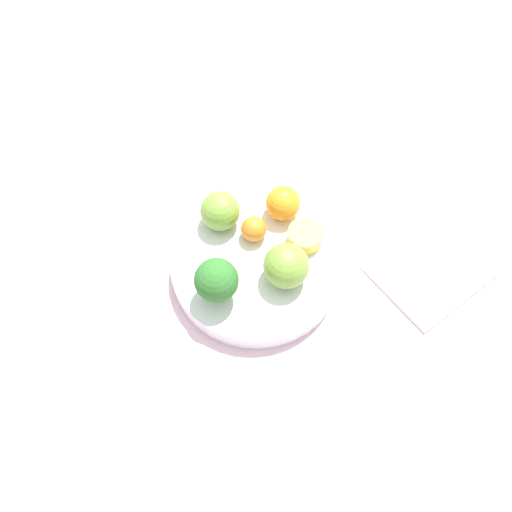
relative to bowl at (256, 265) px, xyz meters
name	(u,v)px	position (x,y,z in m)	size (l,w,h in m)	color
ground_plane	(256,277)	(0.00, 0.00, -0.04)	(6.00, 6.00, 0.00)	gray
table_surface	(256,274)	(0.00, 0.00, -0.03)	(1.20, 1.20, 0.02)	silver
bowl	(256,265)	(0.00, 0.00, 0.00)	(0.23, 0.23, 0.03)	white
broccoli	(214,278)	(-0.07, 0.00, 0.06)	(0.06, 0.06, 0.07)	#99C17A
apple_red	(220,211)	(0.01, 0.08, 0.04)	(0.06, 0.06, 0.06)	olive
apple_green	(286,266)	(0.01, -0.05, 0.05)	(0.06, 0.06, 0.06)	olive
orange_front	(283,203)	(0.08, 0.02, 0.04)	(0.05, 0.05, 0.05)	orange
orange_back	(254,229)	(0.03, 0.03, 0.03)	(0.04, 0.04, 0.04)	orange
small_cup	(305,236)	(0.07, -0.03, 0.03)	(0.05, 0.05, 0.02)	#F4CC4C
napkin	(429,270)	(0.17, -0.18, -0.01)	(0.17, 0.15, 0.01)	white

